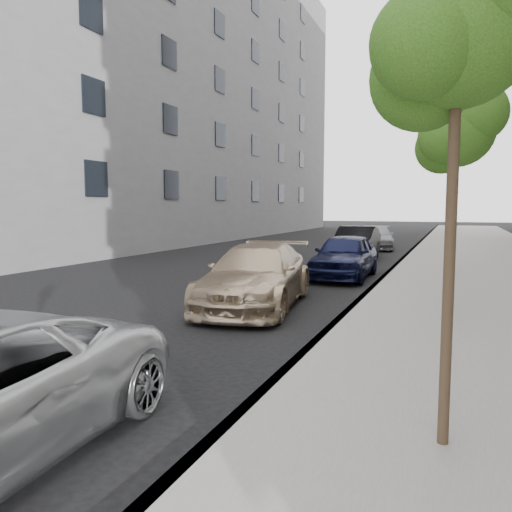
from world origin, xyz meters
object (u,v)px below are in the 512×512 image
Objects in this scene: sedan_blue at (345,256)px; tree_near at (462,32)px; suv at (256,276)px; tree_far at (459,136)px; tree_mid at (459,130)px; sedan_black at (356,243)px; sedan_rear at (376,238)px.

tree_near is at bearing -73.91° from sedan_blue.
tree_near reaches higher than suv.
tree_mid is at bearing -90.00° from tree_far.
sedan_rear is (-0.01, 5.95, -0.10)m from sedan_black.
suv is 1.11× the size of sedan_black.
sedan_black reaches higher than sedan_blue.
tree_far reaches higher than sedan_blue.
suv is (-4.25, -7.11, -3.88)m from tree_far.
sedan_black is (-4.02, 4.10, -3.86)m from tree_far.
sedan_rear is (-4.03, 10.05, -3.96)m from tree_far.
tree_mid is 1.05× the size of sedan_rear.
tree_mid is 0.88× the size of tree_far.
tree_near is 1.02× the size of sedan_rear.
tree_far is 1.06× the size of suv.
tree_mid is 5.33m from suv.
sedan_black is (0.23, 11.21, 0.02)m from suv.
sedan_blue is at bearing 124.57° from tree_mid.
tree_far reaches higher than tree_mid.
tree_near is 0.90× the size of suv.
suv is at bearing -99.08° from sedan_rear.
tree_mid reaches higher than suv.
suv is at bearing -171.87° from tree_mid.
sedan_rear is (-0.70, 11.72, -0.09)m from sedan_blue.
tree_far is at bearing 26.39° from sedan_blue.
sedan_blue is (-3.33, 11.33, -3.07)m from tree_near.
tree_far is 6.92m from sedan_black.
tree_near is 12.20m from sedan_blue.
sedan_black is at bearing 134.46° from tree_far.
suv is 5.51m from sedan_blue.
tree_near is 0.97× the size of tree_mid.
tree_far is at bearing -76.50° from sedan_rear.
sedan_black is at bearing 81.41° from suv.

